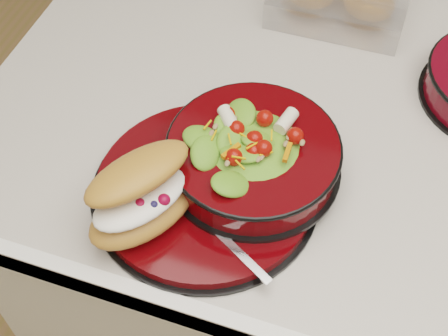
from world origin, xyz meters
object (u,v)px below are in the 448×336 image
(dinner_plate, at_px, (206,189))
(island_counter, at_px, (345,273))
(croissant, at_px, (142,196))
(fork, at_px, (226,240))
(salad_bowl, at_px, (253,151))

(dinner_plate, bearing_deg, island_counter, 41.56)
(croissant, height_order, fork, croissant)
(salad_bowl, relative_size, fork, 1.80)
(croissant, xyz_separation_m, fork, (0.11, -0.00, -0.04))
(dinner_plate, distance_m, salad_bowl, 0.08)
(island_counter, relative_size, dinner_plate, 3.99)
(dinner_plate, bearing_deg, fork, -53.92)
(salad_bowl, bearing_deg, fork, -88.60)
(island_counter, bearing_deg, salad_bowl, -139.10)
(island_counter, height_order, dinner_plate, dinner_plate)
(salad_bowl, distance_m, croissant, 0.16)
(dinner_plate, relative_size, salad_bowl, 1.29)
(island_counter, relative_size, croissant, 6.70)
(salad_bowl, bearing_deg, dinner_plate, -136.30)
(island_counter, distance_m, croissant, 0.64)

